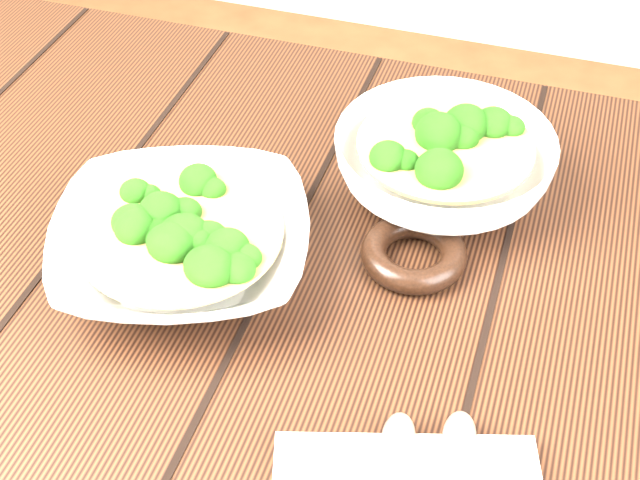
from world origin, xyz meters
The scene contains 6 objects.
table centered at (0.00, 0.00, 0.63)m, with size 1.20×0.80×0.75m.
soup_bowl_front centered at (-0.10, -0.01, 0.78)m, with size 0.29×0.29×0.07m.
soup_bowl_back centered at (0.10, 0.17, 0.79)m, with size 0.27×0.27×0.08m.
trivet centered at (0.10, 0.06, 0.76)m, with size 0.10×0.10×0.02m, color black.
spoon_left centered at (0.14, -0.17, 0.76)m, with size 0.04×0.16×0.01m.
spoon_right centered at (0.18, -0.15, 0.76)m, with size 0.03×0.16×0.01m.
Camera 1 is at (0.20, -0.52, 1.33)m, focal length 50.00 mm.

